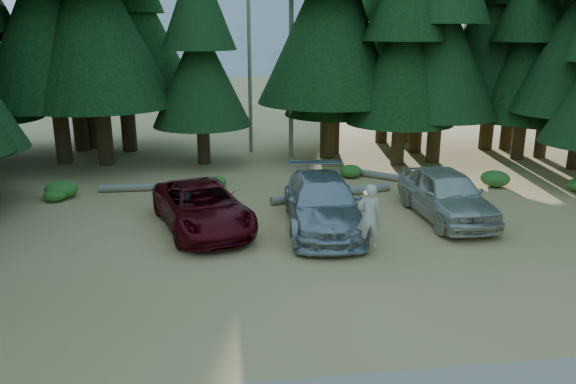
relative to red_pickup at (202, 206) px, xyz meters
name	(u,v)px	position (x,y,z in m)	size (l,w,h in m)	color
ground	(330,272)	(3.57, -4.08, -0.76)	(160.00, 160.00, 0.00)	#A18344
forest_belt_north	(275,155)	(3.57, 10.92, -0.76)	(36.00, 7.00, 22.00)	black
snag_front	(291,38)	(4.37, 10.42, 5.24)	(0.24, 0.24, 12.00)	slate
snag_back	(249,58)	(2.37, 11.92, 4.24)	(0.20, 0.20, 10.00)	slate
red_pickup	(202,206)	(0.00, 0.00, 0.00)	(2.53, 5.49, 1.53)	#53070D
silver_minivan_center	(323,203)	(4.03, -0.40, 0.10)	(2.41, 5.94, 1.72)	#A3A6AB
silver_minivan_right	(446,194)	(8.54, -0.01, 0.12)	(2.09, 5.19, 1.77)	beige
frisbee_player	(369,216)	(4.93, -2.97, 0.45)	(0.73, 0.48, 1.98)	beige
log_left	(154,187)	(-2.12, 4.83, -0.60)	(0.32, 0.32, 4.44)	slate
log_mid	(384,176)	(7.91, 5.35, -0.61)	(0.31, 0.31, 3.78)	slate
log_right	(332,193)	(5.05, 2.92, -0.60)	(0.33, 0.33, 5.22)	slate
shrub_far_left	(61,189)	(-5.67, 4.25, -0.41)	(1.28, 1.28, 0.71)	#215E1C
shrub_left	(217,182)	(0.47, 5.01, -0.53)	(0.85, 0.85, 0.47)	#215E1C
shrub_center_left	(225,201)	(0.77, 2.20, -0.52)	(0.88, 0.88, 0.48)	#215E1C
shrub_center_right	(351,171)	(6.51, 5.92, -0.48)	(1.02, 1.02, 0.56)	#215E1C
shrub_right	(328,175)	(5.37, 5.48, -0.52)	(0.90, 0.90, 0.49)	#215E1C
shrub_far_right	(495,179)	(12.29, 3.69, -0.43)	(1.22, 1.22, 0.67)	#215E1C
shrub_edge_west	(56,195)	(-5.79, 3.84, -0.51)	(0.91, 0.91, 0.50)	#215E1C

